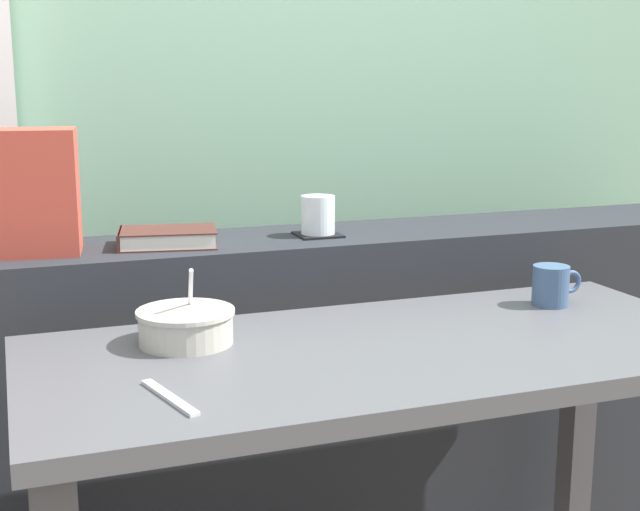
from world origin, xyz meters
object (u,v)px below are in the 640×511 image
breakfast_table (389,402)px  soup_bowl (186,326)px  fork_utensil (169,397)px  ceramic_mug (552,285)px  coaster_square (318,235)px  juice_glass (318,216)px  closed_book (167,237)px

breakfast_table → soup_bowl: size_ratio=7.32×
fork_utensil → ceramic_mug: size_ratio=1.50×
fork_utensil → ceramic_mug: bearing=2.8°
coaster_square → soup_bowl: 0.55m
fork_utensil → ceramic_mug: (0.86, 0.27, 0.04)m
juice_glass → closed_book: (-0.35, -0.00, -0.03)m
coaster_square → soup_bowl: bearing=-135.7°
coaster_square → closed_book: closed_book is taller
coaster_square → soup_bowl: size_ratio=0.56×
coaster_square → fork_utensil: bearing=-126.0°
ceramic_mug → breakfast_table: bearing=-162.5°
soup_bowl → fork_utensil: size_ratio=1.04×
breakfast_table → coaster_square: coaster_square is taller
fork_utensil → juice_glass: bearing=39.3°
soup_bowl → ceramic_mug: 0.78m
breakfast_table → fork_utensil: 0.46m
breakfast_table → fork_utensil: size_ratio=7.64×
closed_book → ceramic_mug: size_ratio=2.06×
breakfast_table → fork_utensil: (-0.42, -0.13, 0.11)m
breakfast_table → closed_book: 0.64m
breakfast_table → coaster_square: 0.56m
fork_utensil → ceramic_mug: ceramic_mug is taller
coaster_square → ceramic_mug: coaster_square is taller
closed_book → soup_bowl: 0.39m
breakfast_table → ceramic_mug: (0.43, 0.14, 0.15)m
closed_book → fork_utensil: (-0.12, -0.65, -0.12)m
fork_utensil → ceramic_mug: 0.90m
coaster_square → soup_bowl: (-0.39, -0.38, -0.08)m
breakfast_table → closed_book: closed_book is taller
breakfast_table → coaster_square: size_ratio=12.99×
juice_glass → soup_bowl: bearing=-135.7°
soup_bowl → closed_book: bearing=84.4°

